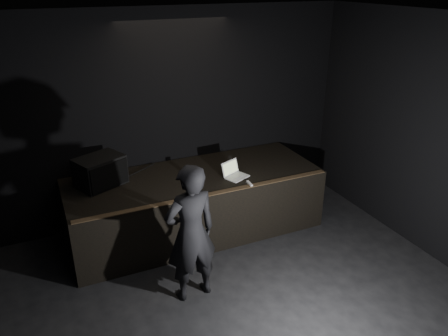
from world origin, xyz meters
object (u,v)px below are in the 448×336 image
laptop (234,173)px  beer_can (195,175)px  stage_riser (195,203)px  person (191,234)px  stage_monitor (100,171)px

laptop → beer_can: (-0.61, 0.12, 0.02)m
stage_riser → laptop: laptop is taller
stage_riser → person: (-0.61, -1.49, 0.44)m
stage_monitor → person: size_ratio=0.43×
laptop → person: bearing=-157.9°
laptop → beer_can: laptop is taller
stage_riser → beer_can: size_ratio=24.52×
beer_can → laptop: bearing=-10.9°
laptop → person: (-1.17, -1.20, -0.12)m
laptop → stage_monitor: bearing=140.8°
stage_riser → beer_can: (-0.05, -0.17, 0.58)m
beer_can → person: size_ratio=0.09×
stage_riser → stage_monitor: (-1.39, 0.26, 0.73)m
laptop → beer_can: bearing=145.5°
laptop → beer_can: size_ratio=2.70×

